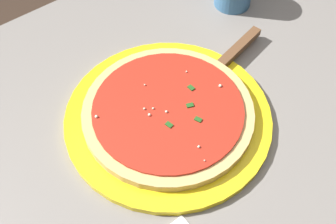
# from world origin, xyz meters

# --- Properties ---
(restaurant_table) EXTENTS (1.07, 0.75, 0.77)m
(restaurant_table) POSITION_xyz_m (0.00, 0.00, 0.62)
(restaurant_table) COLOR black
(restaurant_table) RESTS_ON ground_plane
(serving_plate) EXTENTS (0.36, 0.36, 0.01)m
(serving_plate) POSITION_xyz_m (-0.02, 0.04, 0.78)
(serving_plate) COLOR yellow
(serving_plate) RESTS_ON restaurant_table
(pizza) EXTENTS (0.29, 0.29, 0.02)m
(pizza) POSITION_xyz_m (-0.02, 0.04, 0.79)
(pizza) COLOR #DBB26B
(pizza) RESTS_ON serving_plate
(pizza_server) EXTENTS (0.22, 0.09, 0.01)m
(pizza_server) POSITION_xyz_m (-0.19, 0.00, 0.79)
(pizza_server) COLOR silver
(pizza_server) RESTS_ON serving_plate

